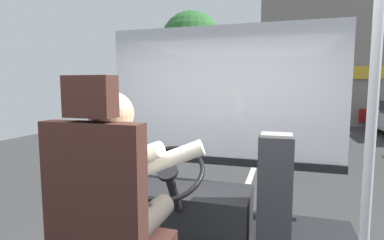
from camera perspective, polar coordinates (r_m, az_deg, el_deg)
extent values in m
cube|color=#363636|center=(10.57, 13.16, -4.51)|extent=(18.00, 44.00, 0.05)
cube|color=silver|center=(10.57, 13.16, -4.36)|extent=(0.12, 39.60, 0.00)
cube|color=#381E19|center=(1.46, -17.90, -13.34)|extent=(0.48, 0.10, 0.66)
cube|color=#381E19|center=(1.38, -18.54, 4.19)|extent=(0.22, 0.10, 0.18)
cylinder|color=#332D28|center=(1.79, -8.51, -18.29)|extent=(0.14, 0.49, 0.14)
cylinder|color=#332D28|center=(1.87, -13.75, -17.31)|extent=(0.14, 0.49, 0.14)
cylinder|color=silver|center=(1.60, -14.50, -12.96)|extent=(0.34, 0.34, 0.58)
cube|color=navy|center=(1.72, -11.51, -9.03)|extent=(0.06, 0.01, 0.36)
sphere|color=tan|center=(1.51, -14.91, 1.11)|extent=(0.22, 0.22, 0.22)
cylinder|color=silver|center=(1.75, -7.11, -8.28)|extent=(0.59, 0.21, 0.30)
cylinder|color=silver|center=(1.84, -12.95, -7.67)|extent=(0.59, 0.21, 0.30)
cube|color=black|center=(2.88, -0.58, -16.49)|extent=(1.10, 0.56, 0.40)
cylinder|color=black|center=(2.41, -3.50, -13.27)|extent=(0.07, 0.29, 0.41)
torus|color=black|center=(2.25, -4.57, -9.76)|extent=(0.55, 0.48, 0.32)
cylinder|color=black|center=(2.25, -4.57, -9.76)|extent=(0.15, 0.15, 0.11)
cylinder|color=#B7B7BC|center=(1.58, 30.37, -5.11)|extent=(0.04, 0.04, 2.06)
cube|color=#333338|center=(2.53, 15.27, -13.49)|extent=(0.26, 0.22, 0.94)
cube|color=#9E9993|center=(2.41, 15.61, -2.72)|extent=(0.23, 0.20, 0.02)
cube|color=silver|center=(3.25, 5.54, 5.18)|extent=(2.50, 0.01, 1.40)
cube|color=black|center=(3.35, 5.40, -7.58)|extent=(2.50, 0.08, 0.08)
cylinder|color=#4C3828|center=(13.07, -0.08, 4.26)|extent=(0.35, 0.35, 2.91)
sphere|color=#2C642D|center=(13.18, -0.08, 14.31)|extent=(2.59, 2.59, 2.59)
cube|color=gray|center=(19.69, 30.23, 10.04)|extent=(11.31, 5.96, 6.97)
cylinder|color=black|center=(15.14, 30.74, -0.90)|extent=(0.14, 0.51, 0.51)
cube|color=maroon|center=(18.71, 30.24, 1.28)|extent=(1.76, 4.22, 0.61)
cube|color=#282D33|center=(18.43, 30.51, 2.88)|extent=(1.44, 2.32, 0.47)
cylinder|color=black|center=(20.21, 31.65, 0.64)|extent=(0.14, 0.50, 0.50)
cylinder|color=black|center=(19.84, 26.98, 0.81)|extent=(0.14, 0.50, 0.50)
cylinder|color=black|center=(17.29, 28.48, 0.00)|extent=(0.14, 0.50, 0.50)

